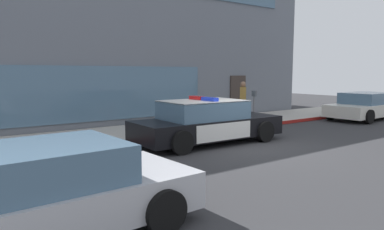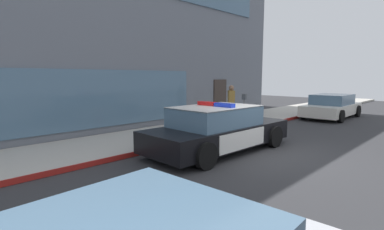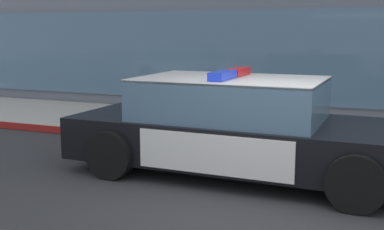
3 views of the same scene
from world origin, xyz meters
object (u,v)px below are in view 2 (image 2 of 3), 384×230
Objects in this scene: fire_hydrant at (168,129)px; car_down_street at (332,106)px; pedestrian_on_sidewalk at (231,104)px; parking_meter at (244,103)px; police_cruiser at (218,129)px.

car_down_street is (10.29, -1.77, 0.13)m from fire_hydrant.
pedestrian_on_sidewalk is (-5.85, 2.45, 0.38)m from car_down_street.
parking_meter is (4.33, -0.11, 0.58)m from fire_hydrant.
police_cruiser is 1.93m from fire_hydrant.
car_down_street is at bearing -9.77° from fire_hydrant.
police_cruiser reaches higher than car_down_street.
police_cruiser is 4.80m from pedestrian_on_sidewalk.
police_cruiser is at bearing -155.78° from parking_meter.
police_cruiser is 3.68× the size of parking_meter.
car_down_street is 6.35m from pedestrian_on_sidewalk.
fire_hydrant is 0.54× the size of parking_meter.
police_cruiser reaches higher than parking_meter.
fire_hydrant is 0.16× the size of car_down_street.
parking_meter is at bearing 25.35° from police_cruiser.
pedestrian_on_sidewalk is 1.28× the size of parking_meter.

